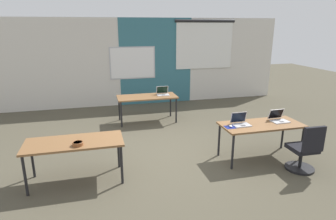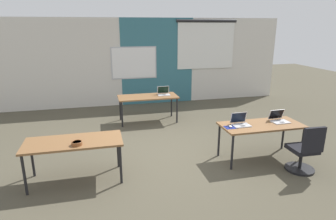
{
  "view_description": "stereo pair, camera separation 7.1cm",
  "coord_description": "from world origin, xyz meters",
  "px_view_note": "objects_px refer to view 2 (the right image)",
  "views": [
    {
      "loc": [
        -1.34,
        -5.27,
        2.58
      ],
      "look_at": [
        0.11,
        0.35,
        0.85
      ],
      "focal_mm": 30.72,
      "sensor_mm": 36.0,
      "label": 1
    },
    {
      "loc": [
        -1.27,
        -5.29,
        2.58
      ],
      "look_at": [
        0.11,
        0.35,
        0.85
      ],
      "focal_mm": 30.72,
      "sensor_mm": 36.0,
      "label": 2
    }
  ],
  "objects_px": {
    "mouse_near_right_inner": "(230,126)",
    "snack_bowl": "(77,143)",
    "desk_near_right": "(261,127)",
    "laptop_near_right_inner": "(240,123)",
    "desk_far_center": "(148,98)",
    "desk_near_left": "(74,144)",
    "laptop_far_right": "(164,93)",
    "chair_near_right_end": "(305,153)",
    "laptop_near_right_end": "(279,119)"
  },
  "relations": [
    {
      "from": "mouse_near_right_inner",
      "to": "snack_bowl",
      "type": "relative_size",
      "value": 0.6
    },
    {
      "from": "desk_near_right",
      "to": "snack_bowl",
      "type": "height_order",
      "value": "snack_bowl"
    },
    {
      "from": "laptop_near_right_inner",
      "to": "mouse_near_right_inner",
      "type": "bearing_deg",
      "value": -163.3
    },
    {
      "from": "desk_far_center",
      "to": "laptop_near_right_inner",
      "type": "distance_m",
      "value": 3.05
    },
    {
      "from": "snack_bowl",
      "to": "desk_near_right",
      "type": "bearing_deg",
      "value": 3.21
    },
    {
      "from": "desk_near_left",
      "to": "laptop_far_right",
      "type": "distance_m",
      "value": 3.6
    },
    {
      "from": "desk_near_right",
      "to": "chair_near_right_end",
      "type": "relative_size",
      "value": 1.74
    },
    {
      "from": "desk_near_left",
      "to": "laptop_far_right",
      "type": "relative_size",
      "value": 4.55
    },
    {
      "from": "laptop_near_right_end",
      "to": "snack_bowl",
      "type": "relative_size",
      "value": 1.92
    },
    {
      "from": "desk_far_center",
      "to": "laptop_far_right",
      "type": "height_order",
      "value": "laptop_far_right"
    },
    {
      "from": "laptop_near_right_end",
      "to": "desk_near_left",
      "type": "bearing_deg",
      "value": 178.96
    },
    {
      "from": "desk_near_right",
      "to": "chair_near_right_end",
      "type": "distance_m",
      "value": 0.89
    },
    {
      "from": "laptop_near_right_end",
      "to": "chair_near_right_end",
      "type": "distance_m",
      "value": 0.86
    },
    {
      "from": "laptop_near_right_end",
      "to": "chair_near_right_end",
      "type": "xyz_separation_m",
      "value": [
        0.05,
        -0.76,
        -0.39
      ]
    },
    {
      "from": "desk_far_center",
      "to": "laptop_near_right_inner",
      "type": "xyz_separation_m",
      "value": [
        1.33,
        -2.74,
        0.11
      ]
    },
    {
      "from": "laptop_near_right_inner",
      "to": "laptop_near_right_end",
      "type": "bearing_deg",
      "value": 0.12
    },
    {
      "from": "laptop_near_right_inner",
      "to": "laptop_far_right",
      "type": "xyz_separation_m",
      "value": [
        -0.88,
        2.79,
        -0.0
      ]
    },
    {
      "from": "desk_near_right",
      "to": "mouse_near_right_inner",
      "type": "distance_m",
      "value": 0.67
    },
    {
      "from": "laptop_near_right_inner",
      "to": "snack_bowl",
      "type": "relative_size",
      "value": 1.88
    },
    {
      "from": "laptop_far_right",
      "to": "laptop_near_right_end",
      "type": "height_order",
      "value": "laptop_far_right"
    },
    {
      "from": "desk_near_right",
      "to": "laptop_far_right",
      "type": "xyz_separation_m",
      "value": [
        -1.3,
        2.84,
        0.11
      ]
    },
    {
      "from": "desk_near_right",
      "to": "laptop_near_right_inner",
      "type": "height_order",
      "value": "laptop_near_right_inner"
    },
    {
      "from": "desk_far_center",
      "to": "chair_near_right_end",
      "type": "bearing_deg",
      "value": -57.46
    },
    {
      "from": "desk_far_center",
      "to": "laptop_far_right",
      "type": "distance_m",
      "value": 0.47
    },
    {
      "from": "chair_near_right_end",
      "to": "mouse_near_right_inner",
      "type": "bearing_deg",
      "value": -29.04
    },
    {
      "from": "desk_near_right",
      "to": "chair_near_right_end",
      "type": "xyz_separation_m",
      "value": [
        0.48,
        -0.69,
        -0.28
      ]
    },
    {
      "from": "laptop_far_right",
      "to": "snack_bowl",
      "type": "relative_size",
      "value": 1.98
    },
    {
      "from": "desk_near_left",
      "to": "desk_far_center",
      "type": "distance_m",
      "value": 3.3
    },
    {
      "from": "desk_far_center",
      "to": "laptop_near_right_end",
      "type": "bearing_deg",
      "value": -51.47
    },
    {
      "from": "laptop_near_right_inner",
      "to": "mouse_near_right_inner",
      "type": "relative_size",
      "value": 3.11
    },
    {
      "from": "mouse_near_right_inner",
      "to": "laptop_far_right",
      "type": "xyz_separation_m",
      "value": [
        -0.63,
        2.86,
        0.03
      ]
    },
    {
      "from": "laptop_near_right_inner",
      "to": "chair_near_right_end",
      "type": "xyz_separation_m",
      "value": [
        0.9,
        -0.75,
        -0.39
      ]
    },
    {
      "from": "desk_near_left",
      "to": "desk_far_center",
      "type": "xyz_separation_m",
      "value": [
        1.75,
        2.8,
        0.0
      ]
    },
    {
      "from": "desk_far_center",
      "to": "mouse_near_right_inner",
      "type": "relative_size",
      "value": 14.92
    },
    {
      "from": "desk_near_left",
      "to": "snack_bowl",
      "type": "bearing_deg",
      "value": -70.08
    },
    {
      "from": "laptop_near_right_inner",
      "to": "snack_bowl",
      "type": "height_order",
      "value": "laptop_near_right_inner"
    },
    {
      "from": "laptop_far_right",
      "to": "desk_near_right",
      "type": "bearing_deg",
      "value": -61.0
    },
    {
      "from": "desk_near_left",
      "to": "snack_bowl",
      "type": "relative_size",
      "value": 9.01
    },
    {
      "from": "desk_far_center",
      "to": "laptop_far_right",
      "type": "bearing_deg",
      "value": 5.57
    },
    {
      "from": "desk_near_right",
      "to": "laptop_near_right_inner",
      "type": "bearing_deg",
      "value": 172.29
    },
    {
      "from": "laptop_near_right_inner",
      "to": "desk_near_right",
      "type": "bearing_deg",
      "value": -8.34
    },
    {
      "from": "desk_near_right",
      "to": "desk_far_center",
      "type": "distance_m",
      "value": 3.3
    },
    {
      "from": "mouse_near_right_inner",
      "to": "laptop_near_right_end",
      "type": "bearing_deg",
      "value": 4.53
    },
    {
      "from": "desk_near_left",
      "to": "laptop_near_right_end",
      "type": "bearing_deg",
      "value": 1.0
    },
    {
      "from": "desk_near_left",
      "to": "laptop_near_right_end",
      "type": "xyz_separation_m",
      "value": [
        3.92,
        0.07,
        0.11
      ]
    },
    {
      "from": "desk_far_center",
      "to": "snack_bowl",
      "type": "xyz_separation_m",
      "value": [
        -1.68,
        -2.99,
        0.1
      ]
    },
    {
      "from": "laptop_near_right_end",
      "to": "chair_near_right_end",
      "type": "bearing_deg",
      "value": -88.03
    },
    {
      "from": "desk_near_right",
      "to": "desk_far_center",
      "type": "xyz_separation_m",
      "value": [
        -1.75,
        2.8,
        0.0
      ]
    },
    {
      "from": "desk_near_right",
      "to": "laptop_far_right",
      "type": "relative_size",
      "value": 4.55
    },
    {
      "from": "desk_near_left",
      "to": "laptop_far_right",
      "type": "bearing_deg",
      "value": 52.27
    }
  ]
}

